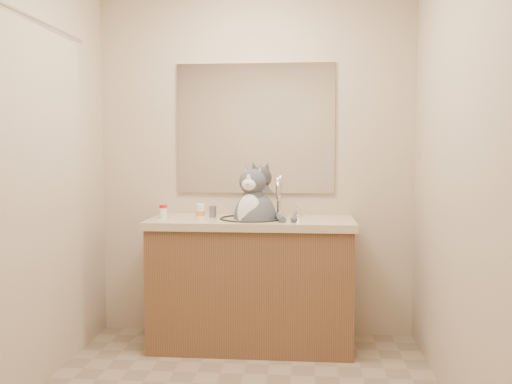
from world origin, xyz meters
TOP-DOWN VIEW (x-y plane):
  - room at (0.00, 0.00)m, footprint 2.22×2.52m
  - vanity at (0.00, 0.96)m, footprint 1.34×0.59m
  - mirror at (0.00, 1.24)m, footprint 1.10×0.02m
  - shower_curtain at (-1.05, 0.10)m, footprint 0.02×1.30m
  - cat at (0.02, 0.95)m, footprint 0.39×0.41m
  - pill_bottle_redcap at (-0.58, 0.93)m, footprint 0.05×0.05m
  - pill_bottle_orange at (-0.33, 0.89)m, footprint 0.07×0.07m
  - grey_canister at (-0.27, 1.01)m, footprint 0.06×0.06m

SIDE VIEW (x-z plane):
  - vanity at x=0.00m, z-range -0.12..1.00m
  - cat at x=0.02m, z-range 0.59..1.16m
  - grey_canister at x=-0.27m, z-range 0.85..0.93m
  - pill_bottle_redcap at x=-0.58m, z-range 0.85..0.94m
  - pill_bottle_orange at x=-0.33m, z-range 0.85..0.95m
  - shower_curtain at x=-1.05m, z-range 0.06..2.00m
  - room at x=0.00m, z-range -0.01..2.41m
  - mirror at x=0.00m, z-range 1.00..1.90m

